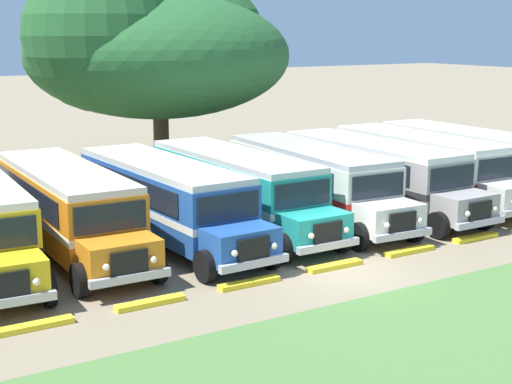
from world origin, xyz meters
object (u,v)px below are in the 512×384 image
at_px(parked_bus_slot_8, 469,157).
at_px(parked_bus_slot_7, 423,164).
at_px(parked_bus_slot_2, 67,204).
at_px(parked_bus_slot_6, 375,172).
at_px(broad_shade_tree, 151,47).
at_px(parked_bus_slot_4, 237,186).
at_px(parked_bus_slot_5, 312,178).
at_px(parked_bus_slot_3, 166,197).

bearing_deg(parked_bus_slot_8, parked_bus_slot_7, -85.92).
xyz_separation_m(parked_bus_slot_2, parked_bus_slot_6, (12.97, -0.80, 0.00)).
distance_m(parked_bus_slot_7, parked_bus_slot_8, 3.11).
height_order(parked_bus_slot_7, parked_bus_slot_8, same).
bearing_deg(parked_bus_slot_2, broad_shade_tree, 145.59).
relative_size(parked_bus_slot_4, parked_bus_slot_7, 1.00).
bearing_deg(parked_bus_slot_5, parked_bus_slot_3, -86.03).
distance_m(parked_bus_slot_5, parked_bus_slot_7, 6.22).
bearing_deg(parked_bus_slot_6, broad_shade_tree, -162.18).
distance_m(parked_bus_slot_5, parked_bus_slot_6, 3.12).
distance_m(parked_bus_slot_5, broad_shade_tree, 13.78).
relative_size(parked_bus_slot_8, broad_shade_tree, 0.77).
distance_m(parked_bus_slot_6, parked_bus_slot_7, 3.12).
height_order(parked_bus_slot_2, parked_bus_slot_8, same).
xyz_separation_m(parked_bus_slot_2, parked_bus_slot_5, (9.86, -0.59, 0.00)).
height_order(parked_bus_slot_3, parked_bus_slot_6, same).
height_order(parked_bus_slot_6, broad_shade_tree, broad_shade_tree).
relative_size(parked_bus_slot_2, parked_bus_slot_6, 1.00).
height_order(parked_bus_slot_4, parked_bus_slot_7, same).
bearing_deg(parked_bus_slot_5, broad_shade_tree, -171.34).
bearing_deg(parked_bus_slot_4, parked_bus_slot_7, 88.96).
xyz_separation_m(parked_bus_slot_8, broad_shade_tree, (-10.52, 12.43, 4.97)).
bearing_deg(parked_bus_slot_3, parked_bus_slot_7, 89.16).
xyz_separation_m(parked_bus_slot_3, parked_bus_slot_7, (12.69, 0.25, 0.00)).
bearing_deg(broad_shade_tree, parked_bus_slot_5, -84.63).
relative_size(parked_bus_slot_3, parked_bus_slot_6, 1.00).
bearing_deg(parked_bus_slot_7, parked_bus_slot_2, -90.11).
xyz_separation_m(parked_bus_slot_3, broad_shade_tree, (5.28, 12.87, 4.97)).
distance_m(parked_bus_slot_3, parked_bus_slot_4, 3.18).
bearing_deg(parked_bus_slot_7, parked_bus_slot_5, -87.02).
bearing_deg(parked_bus_slot_3, broad_shade_tree, 155.73).
relative_size(parked_bus_slot_3, parked_bus_slot_5, 1.00).
height_order(parked_bus_slot_4, parked_bus_slot_5, same).
height_order(parked_bus_slot_7, broad_shade_tree, broad_shade_tree).
distance_m(parked_bus_slot_6, broad_shade_tree, 14.58).
height_order(parked_bus_slot_5, parked_bus_slot_8, same).
bearing_deg(parked_bus_slot_8, parked_bus_slot_2, -90.06).
bearing_deg(parked_bus_slot_4, parked_bus_slot_5, 84.77).
bearing_deg(parked_bus_slot_8, parked_bus_slot_4, -89.01).
bearing_deg(broad_shade_tree, parked_bus_slot_7, -59.56).
relative_size(parked_bus_slot_4, parked_bus_slot_6, 1.00).
relative_size(parked_bus_slot_4, parked_bus_slot_5, 0.99).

